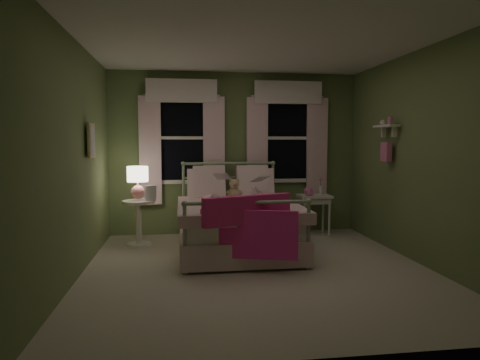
{
  "coord_description": "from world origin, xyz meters",
  "views": [
    {
      "loc": [
        -0.87,
        -4.8,
        1.47
      ],
      "look_at": [
        -0.13,
        0.57,
        1.0
      ],
      "focal_mm": 32.0,
      "sensor_mm": 36.0,
      "label": 1
    }
  ],
  "objects": [
    {
      "name": "child_left",
      "position": [
        -0.41,
        1.34,
        0.95
      ],
      "size": [
        0.32,
        0.26,
        0.76
      ],
      "primitive_type": "imported",
      "rotation": [
        0.0,
        0.0,
        3.46
      ],
      "color": "#F7D1DD",
      "rests_on": "bed"
    },
    {
      "name": "child_right",
      "position": [
        0.15,
        1.34,
        0.93
      ],
      "size": [
        0.39,
        0.33,
        0.71
      ],
      "primitive_type": "imported",
      "rotation": [
        0.0,
        0.0,
        3.34
      ],
      "color": "#F7D1DD",
      "rests_on": "bed"
    },
    {
      "name": "nightstand_right",
      "position": [
        1.21,
        1.69,
        0.55
      ],
      "size": [
        0.5,
        0.4,
        0.64
      ],
      "color": "white",
      "rests_on": "ground"
    },
    {
      "name": "pink_toy",
      "position": [
        1.11,
        1.69,
        0.71
      ],
      "size": [
        0.14,
        0.18,
        0.14
      ],
      "color": "pink",
      "rests_on": "nightstand_right"
    },
    {
      "name": "pink_throw",
      "position": [
        -0.13,
        -0.11,
        0.61
      ],
      "size": [
        1.07,
        0.49,
        0.71
      ],
      "color": "#DB2B78",
      "rests_on": "bed"
    },
    {
      "name": "window_left",
      "position": [
        -0.85,
        2.03,
        1.62
      ],
      "size": [
        1.34,
        0.13,
        1.96
      ],
      "color": "black",
      "rests_on": "room_shell"
    },
    {
      "name": "framed_picture",
      "position": [
        -1.95,
        0.6,
        1.5
      ],
      "size": [
        0.03,
        0.32,
        0.42
      ],
      "color": "beige",
      "rests_on": "room_shell"
    },
    {
      "name": "teddy_bear",
      "position": [
        -0.13,
        1.18,
        0.79
      ],
      "size": [
        0.23,
        0.19,
        0.32
      ],
      "color": "tan",
      "rests_on": "bed"
    },
    {
      "name": "table_lamp",
      "position": [
        -1.49,
        1.4,
        0.95
      ],
      "size": [
        0.3,
        0.3,
        0.47
      ],
      "color": "pink",
      "rests_on": "nightstand_left"
    },
    {
      "name": "window_right",
      "position": [
        0.85,
        2.03,
        1.62
      ],
      "size": [
        1.34,
        0.13,
        1.96
      ],
      "color": "black",
      "rests_on": "room_shell"
    },
    {
      "name": "book_nightstand",
      "position": [
        -1.39,
        1.32,
        0.66
      ],
      "size": [
        0.17,
        0.23,
        0.02
      ],
      "primitive_type": "imported",
      "rotation": [
        0.0,
        0.0,
        -0.03
      ],
      "color": "beige",
      "rests_on": "nightstand_left"
    },
    {
      "name": "wall_shelf",
      "position": [
        1.9,
        0.7,
        1.52
      ],
      "size": [
        0.15,
        0.5,
        0.6
      ],
      "color": "white",
      "rests_on": "room_shell"
    },
    {
      "name": "room_shell",
      "position": [
        0.0,
        0.0,
        1.3
      ],
      "size": [
        4.2,
        4.2,
        4.2
      ],
      "color": "beige",
      "rests_on": "ground"
    },
    {
      "name": "book_right",
      "position": [
        0.15,
        1.09,
        0.92
      ],
      "size": [
        0.22,
        0.18,
        0.26
      ],
      "primitive_type": "imported",
      "rotation": [
        1.22,
        0.0,
        0.38
      ],
      "color": "beige",
      "rests_on": "child_right"
    },
    {
      "name": "book_left",
      "position": [
        -0.41,
        1.09,
        0.96
      ],
      "size": [
        0.22,
        0.17,
        0.26
      ],
      "primitive_type": "imported",
      "rotation": [
        1.22,
        0.0,
        -0.3
      ],
      "color": "beige",
      "rests_on": "child_left"
    },
    {
      "name": "nightstand_left",
      "position": [
        -1.49,
        1.4,
        0.42
      ],
      "size": [
        0.46,
        0.46,
        0.65
      ],
      "color": "white",
      "rests_on": "ground"
    },
    {
      "name": "bed",
      "position": [
        -0.13,
        0.91,
        0.38
      ],
      "size": [
        1.58,
        2.04,
        1.18
      ],
      "color": "white",
      "rests_on": "ground"
    },
    {
      "name": "bud_vase",
      "position": [
        1.33,
        1.74,
        0.79
      ],
      "size": [
        0.06,
        0.06,
        0.28
      ],
      "color": "white",
      "rests_on": "nightstand_right"
    }
  ]
}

